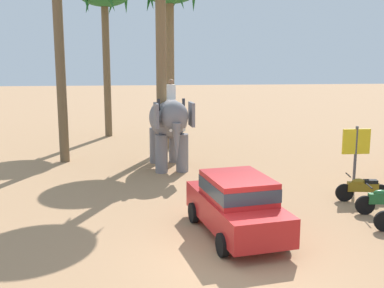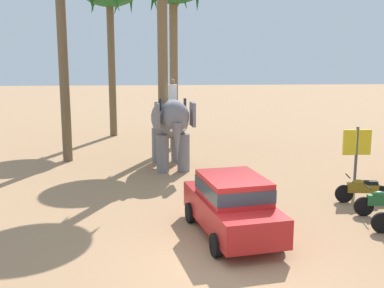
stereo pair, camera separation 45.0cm
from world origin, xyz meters
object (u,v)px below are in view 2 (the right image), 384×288
(elephant_with_mahout, at_px, (171,123))
(motorcycle_end_of_row, at_px, (362,189))
(signboard_yellow, at_px, (357,147))
(car_sedan_foreground, at_px, (232,203))
(motorcycle_far_in_row, at_px, (384,202))

(elephant_with_mahout, height_order, motorcycle_end_of_row, elephant_with_mahout)
(elephant_with_mahout, distance_m, signboard_yellow, 7.72)
(car_sedan_foreground, distance_m, motorcycle_end_of_row, 5.48)
(car_sedan_foreground, relative_size, elephant_with_mahout, 1.10)
(car_sedan_foreground, bearing_deg, motorcycle_far_in_row, 14.48)
(motorcycle_far_in_row, xyz_separation_m, motorcycle_end_of_row, (-0.10, 1.37, 0.00))
(car_sedan_foreground, bearing_deg, signboard_yellow, 37.21)
(car_sedan_foreground, height_order, elephant_with_mahout, elephant_with_mahout)
(elephant_with_mahout, distance_m, motorcycle_end_of_row, 8.39)
(motorcycle_far_in_row, distance_m, motorcycle_end_of_row, 1.37)
(car_sedan_foreground, relative_size, signboard_yellow, 1.81)
(signboard_yellow, bearing_deg, motorcycle_end_of_row, -99.35)
(motorcycle_far_in_row, bearing_deg, motorcycle_end_of_row, 94.28)
(motorcycle_far_in_row, bearing_deg, signboard_yellow, 88.02)
(elephant_with_mahout, xyz_separation_m, signboard_yellow, (6.46, -4.21, -0.30))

